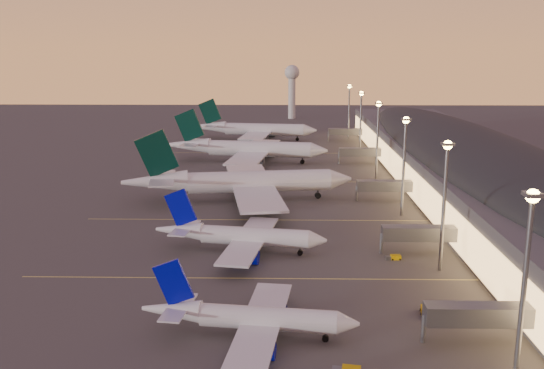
{
  "coord_description": "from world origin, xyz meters",
  "views": [
    {
      "loc": [
        5.07,
        -113.35,
        43.0
      ],
      "look_at": [
        2.0,
        45.0,
        7.0
      ],
      "focal_mm": 40.0,
      "sensor_mm": 36.0,
      "label": 1
    }
  ],
  "objects_px": {
    "airliner_narrow_north": "(240,236)",
    "baggage_tug_c": "(394,257)",
    "baggage_tug_b": "(324,319)",
    "airliner_wide_far": "(254,129)",
    "baggage_tug_d": "(426,312)",
    "airliner_narrow_south": "(249,318)",
    "airliner_wide_mid": "(246,149)",
    "radar_tower": "(292,83)",
    "airliner_wide_near": "(240,182)"
  },
  "relations": [
    {
      "from": "airliner_wide_near",
      "to": "baggage_tug_c",
      "type": "bearing_deg",
      "value": -62.33
    },
    {
      "from": "airliner_narrow_north",
      "to": "radar_tower",
      "type": "relative_size",
      "value": 1.16
    },
    {
      "from": "baggage_tug_c",
      "to": "airliner_narrow_south",
      "type": "bearing_deg",
      "value": -132.29
    },
    {
      "from": "airliner_narrow_north",
      "to": "airliner_wide_near",
      "type": "height_order",
      "value": "airliner_wide_near"
    },
    {
      "from": "baggage_tug_d",
      "to": "airliner_narrow_south",
      "type": "bearing_deg",
      "value": 114.29
    },
    {
      "from": "baggage_tug_b",
      "to": "airliner_narrow_south",
      "type": "bearing_deg",
      "value": 169.74
    },
    {
      "from": "baggage_tug_d",
      "to": "airliner_wide_mid",
      "type": "bearing_deg",
      "value": 23.77
    },
    {
      "from": "baggage_tug_d",
      "to": "radar_tower",
      "type": "bearing_deg",
      "value": 11.79
    },
    {
      "from": "airliner_wide_far",
      "to": "baggage_tug_d",
      "type": "xyz_separation_m",
      "value": [
        37.82,
        -191.85,
        -4.48
      ]
    },
    {
      "from": "airliner_narrow_south",
      "to": "baggage_tug_d",
      "type": "relative_size",
      "value": 8.86
    },
    {
      "from": "airliner_narrow_north",
      "to": "baggage_tug_b",
      "type": "height_order",
      "value": "airliner_narrow_north"
    },
    {
      "from": "airliner_narrow_north",
      "to": "baggage_tug_d",
      "type": "distance_m",
      "value": 45.1
    },
    {
      "from": "baggage_tug_c",
      "to": "airliner_wide_mid",
      "type": "bearing_deg",
      "value": 105.67
    },
    {
      "from": "airliner_wide_mid",
      "to": "airliner_narrow_south",
      "type": "bearing_deg",
      "value": -78.31
    },
    {
      "from": "airliner_wide_mid",
      "to": "baggage_tug_d",
      "type": "relative_size",
      "value": 16.66
    },
    {
      "from": "airliner_wide_mid",
      "to": "baggage_tug_c",
      "type": "xyz_separation_m",
      "value": [
        37.43,
        -108.05,
        -4.77
      ]
    },
    {
      "from": "airliner_wide_far",
      "to": "radar_tower",
      "type": "xyz_separation_m",
      "value": [
        19.22,
        88.52,
        16.9
      ]
    },
    {
      "from": "airliner_wide_mid",
      "to": "airliner_wide_far",
      "type": "bearing_deg",
      "value": 97.76
    },
    {
      "from": "baggage_tug_b",
      "to": "airliner_wide_far",
      "type": "bearing_deg",
      "value": 62.19
    },
    {
      "from": "airliner_wide_far",
      "to": "baggage_tug_c",
      "type": "height_order",
      "value": "airliner_wide_far"
    },
    {
      "from": "airliner_wide_far",
      "to": "baggage_tug_b",
      "type": "height_order",
      "value": "airliner_wide_far"
    },
    {
      "from": "airliner_wide_mid",
      "to": "baggage_tug_b",
      "type": "height_order",
      "value": "airliner_wide_mid"
    },
    {
      "from": "airliner_wide_near",
      "to": "airliner_wide_far",
      "type": "height_order",
      "value": "airliner_wide_near"
    },
    {
      "from": "airliner_narrow_north",
      "to": "baggage_tug_c",
      "type": "bearing_deg",
      "value": 1.44
    },
    {
      "from": "airliner_narrow_south",
      "to": "baggage_tug_d",
      "type": "distance_m",
      "value": 29.96
    },
    {
      "from": "radar_tower",
      "to": "baggage_tug_b",
      "type": "height_order",
      "value": "radar_tower"
    },
    {
      "from": "baggage_tug_b",
      "to": "airliner_narrow_north",
      "type": "bearing_deg",
      "value": 81.07
    },
    {
      "from": "airliner_wide_near",
      "to": "baggage_tug_c",
      "type": "distance_m",
      "value": 60.19
    },
    {
      "from": "airliner_narrow_south",
      "to": "radar_tower",
      "type": "height_order",
      "value": "radar_tower"
    },
    {
      "from": "airliner_wide_near",
      "to": "radar_tower",
      "type": "bearing_deg",
      "value": 76.61
    },
    {
      "from": "airliner_narrow_north",
      "to": "baggage_tug_d",
      "type": "xyz_separation_m",
      "value": [
        32.79,
        -30.81,
        -2.98
      ]
    },
    {
      "from": "airliner_wide_near",
      "to": "airliner_wide_far",
      "type": "relative_size",
      "value": 1.09
    },
    {
      "from": "airliner_narrow_south",
      "to": "baggage_tug_c",
      "type": "xyz_separation_m",
      "value": [
        28.08,
        34.84,
        -2.66
      ]
    },
    {
      "from": "airliner_narrow_south",
      "to": "baggage_tug_b",
      "type": "distance_m",
      "value": 13.06
    },
    {
      "from": "airliner_narrow_north",
      "to": "baggage_tug_c",
      "type": "height_order",
      "value": "airliner_narrow_north"
    },
    {
      "from": "airliner_narrow_north",
      "to": "baggage_tug_b",
      "type": "xyz_separation_m",
      "value": [
        15.87,
        -34.05,
        -2.92
      ]
    },
    {
      "from": "airliner_narrow_north",
      "to": "radar_tower",
      "type": "height_order",
      "value": "radar_tower"
    },
    {
      "from": "airliner_narrow_south",
      "to": "airliner_narrow_north",
      "type": "distance_m",
      "value": 39.41
    },
    {
      "from": "airliner_wide_near",
      "to": "airliner_wide_mid",
      "type": "bearing_deg",
      "value": 83.37
    },
    {
      "from": "airliner_narrow_south",
      "to": "baggage_tug_c",
      "type": "relative_size",
      "value": 10.42
    },
    {
      "from": "airliner_wide_mid",
      "to": "airliner_wide_near",
      "type": "bearing_deg",
      "value": -80.14
    },
    {
      "from": "airliner_wide_mid",
      "to": "baggage_tug_b",
      "type": "distance_m",
      "value": 139.43
    },
    {
      "from": "airliner_narrow_south",
      "to": "airliner_wide_near",
      "type": "xyz_separation_m",
      "value": [
        -7.36,
        83.23,
        2.33
      ]
    },
    {
      "from": "airliner_narrow_south",
      "to": "baggage_tug_b",
      "type": "bearing_deg",
      "value": 30.58
    },
    {
      "from": "airliner_narrow_north",
      "to": "radar_tower",
      "type": "xyz_separation_m",
      "value": [
        14.19,
        249.56,
        18.4
      ]
    },
    {
      "from": "airliner_narrow_north",
      "to": "airliner_wide_near",
      "type": "bearing_deg",
      "value": 103.31
    },
    {
      "from": "airliner_wide_far",
      "to": "baggage_tug_b",
      "type": "distance_m",
      "value": 196.25
    },
    {
      "from": "airliner_wide_mid",
      "to": "baggage_tug_d",
      "type": "distance_m",
      "value": 139.86
    },
    {
      "from": "airliner_narrow_north",
      "to": "airliner_wide_far",
      "type": "bearing_deg",
      "value": 100.92
    },
    {
      "from": "airliner_wide_mid",
      "to": "baggage_tug_c",
      "type": "bearing_deg",
      "value": -62.95
    }
  ]
}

